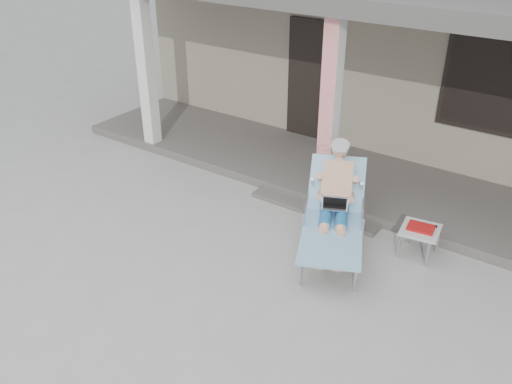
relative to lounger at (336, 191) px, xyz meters
The scene contains 7 objects.
ground 1.62m from the lounger, 114.81° to the right, with size 60.00×60.00×0.00m, color #9E9E99.
house 5.32m from the lounger, 96.51° to the left, with size 10.40×5.40×3.30m.
porch_deck 1.95m from the lounger, 109.16° to the left, with size 10.00×2.00×0.15m, color #605B56.
porch_overhang 2.67m from the lounger, 109.75° to the left, with size 10.00×2.30×2.85m.
porch_step 1.11m from the lounger, 136.61° to the left, with size 2.00×0.30×0.07m, color #605B56.
lounger is the anchor object (origin of this frame).
side_table 1.17m from the lounger, 21.38° to the left, with size 0.52×0.52×0.42m.
Camera 1 is at (3.19, -4.19, 4.07)m, focal length 38.00 mm.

